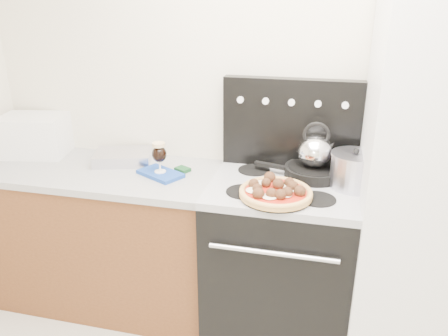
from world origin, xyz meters
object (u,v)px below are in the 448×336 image
(tea_kettle, at_px, (315,149))
(stock_pot, at_px, (354,171))
(pizza, at_px, (276,191))
(stove_body, at_px, (279,262))
(skillet, at_px, (313,172))
(beer_glass, at_px, (159,157))
(pizza_pan, at_px, (275,197))
(toaster_oven, at_px, (34,135))
(fridge, at_px, (429,194))
(base_cabinet, at_px, (102,238))
(oven_mitt, at_px, (160,174))

(tea_kettle, xyz_separation_m, stock_pot, (0.20, -0.09, -0.07))
(tea_kettle, bearing_deg, pizza, -102.59)
(stove_body, xyz_separation_m, skillet, (0.15, 0.14, 0.51))
(skillet, height_order, tea_kettle, tea_kettle)
(stove_body, distance_m, skillet, 0.55)
(beer_glass, bearing_deg, pizza_pan, -15.14)
(skillet, bearing_deg, toaster_oven, 179.27)
(skillet, xyz_separation_m, tea_kettle, (0.00, 0.00, 0.13))
(fridge, height_order, stock_pot, fridge)
(skillet, xyz_separation_m, stock_pot, (0.20, -0.09, 0.06))
(fridge, distance_m, toaster_oven, 2.28)
(base_cabinet, distance_m, stove_body, 1.11)
(pizza_pan, bearing_deg, beer_glass, 164.86)
(oven_mitt, height_order, pizza_pan, pizza_pan)
(fridge, bearing_deg, beer_glass, 178.86)
(fridge, bearing_deg, toaster_oven, 175.34)
(stove_body, height_order, skillet, skillet)
(beer_glass, height_order, pizza, beer_glass)
(toaster_oven, bearing_deg, pizza_pan, -23.53)
(stove_body, distance_m, stock_pot, 0.67)
(stock_pot, bearing_deg, skillet, 155.29)
(base_cabinet, relative_size, tea_kettle, 6.96)
(toaster_oven, height_order, pizza_pan, toaster_oven)
(skillet, relative_size, stock_pot, 1.32)
(skillet, bearing_deg, stove_body, -136.51)
(oven_mitt, xyz_separation_m, skillet, (0.83, 0.14, 0.04))
(fridge, height_order, pizza, fridge)
(beer_glass, bearing_deg, tea_kettle, 9.32)
(stock_pot, bearing_deg, oven_mitt, -177.61)
(skillet, distance_m, stock_pot, 0.23)
(oven_mitt, bearing_deg, stock_pot, 2.39)
(stove_body, bearing_deg, skillet, 43.49)
(pizza, xyz_separation_m, skillet, (0.16, 0.32, -0.01))
(toaster_oven, height_order, skillet, toaster_oven)
(fridge, relative_size, beer_glass, 10.90)
(toaster_oven, relative_size, pizza, 1.11)
(base_cabinet, height_order, stock_pot, stock_pot)
(fridge, relative_size, tea_kettle, 9.12)
(tea_kettle, bearing_deg, oven_mitt, -155.77)
(fridge, height_order, tea_kettle, fridge)
(fridge, xyz_separation_m, toaster_oven, (-2.28, 0.19, 0.07))
(skillet, bearing_deg, pizza, -117.50)
(pizza_pan, relative_size, stock_pot, 1.43)
(beer_glass, bearing_deg, fridge, -1.14)
(beer_glass, bearing_deg, pizza, -15.14)
(stove_body, relative_size, fridge, 0.46)
(oven_mitt, bearing_deg, pizza, -15.14)
(base_cabinet, relative_size, stock_pot, 6.16)
(pizza, height_order, skillet, pizza)
(tea_kettle, bearing_deg, toaster_oven, -165.82)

